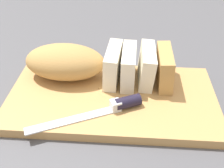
{
  "coord_description": "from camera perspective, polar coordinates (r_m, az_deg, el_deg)",
  "views": [
    {
      "loc": [
        0.02,
        -0.46,
        0.4
      ],
      "look_at": [
        0.0,
        0.0,
        0.05
      ],
      "focal_mm": 42.69,
      "sensor_mm": 36.0,
      "label": 1
    }
  ],
  "objects": [
    {
      "name": "bread_loaf",
      "position": [
        0.63,
        -4.13,
        4.43
      ],
      "size": [
        0.35,
        0.13,
        0.08
      ],
      "rotation": [
        0.0,
        0.0,
        -0.07
      ],
      "color": "tan",
      "rests_on": "cutting_board"
    },
    {
      "name": "ground_plane",
      "position": [
        0.62,
        0.0,
        -3.82
      ],
      "size": [
        3.0,
        3.0,
        0.0
      ],
      "primitive_type": "plane",
      "color": "#4C4C51"
    },
    {
      "name": "cutting_board",
      "position": [
        0.61,
        0.0,
        -3.06
      ],
      "size": [
        0.48,
        0.26,
        0.02
      ],
      "primitive_type": "cube",
      "rotation": [
        0.0,
        0.0,
        -0.03
      ],
      "color": "tan",
      "rests_on": "ground_plane"
    },
    {
      "name": "crumb_stray_right",
      "position": [
        0.64,
        0.15,
        0.91
      ],
      "size": [
        0.01,
        0.01,
        0.01
      ],
      "primitive_type": "sphere",
      "color": "tan",
      "rests_on": "cutting_board"
    },
    {
      "name": "crumb_near_loaf",
      "position": [
        0.62,
        -2.85,
        -0.87
      ],
      "size": [
        0.0,
        0.0,
        0.0
      ],
      "primitive_type": "sphere",
      "color": "tan",
      "rests_on": "cutting_board"
    },
    {
      "name": "crumb_near_knife",
      "position": [
        0.58,
        1.43,
        -3.59
      ],
      "size": [
        0.0,
        0.0,
        0.0
      ],
      "primitive_type": "sphere",
      "color": "tan",
      "rests_on": "cutting_board"
    },
    {
      "name": "bread_knife",
      "position": [
        0.56,
        0.63,
        -4.73
      ],
      "size": [
        0.23,
        0.11,
        0.03
      ],
      "rotation": [
        0.0,
        0.0,
        3.53
      ],
      "color": "silver",
      "rests_on": "cutting_board"
    },
    {
      "name": "crumb_stray_left",
      "position": [
        0.65,
        0.03,
        1.23
      ],
      "size": [
        0.01,
        0.01,
        0.01
      ],
      "primitive_type": "sphere",
      "color": "tan",
      "rests_on": "cutting_board"
    }
  ]
}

